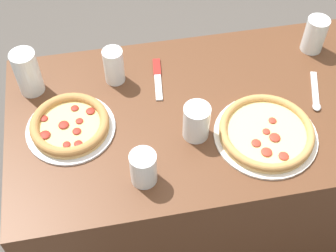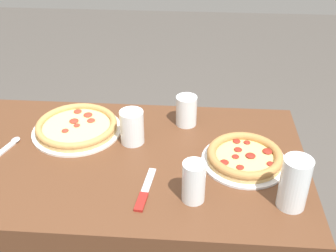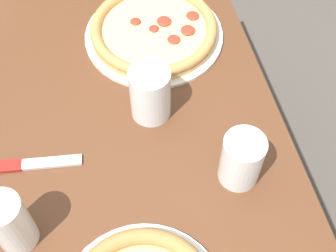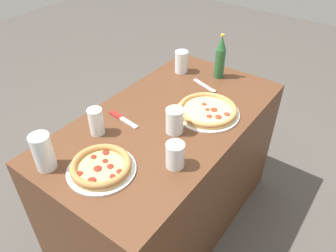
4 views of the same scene
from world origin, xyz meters
name	(u,v)px [view 1 (image 1 of 4)]	position (x,y,z in m)	size (l,w,h in m)	color
ground_plane	(197,219)	(0.00, 0.00, 0.00)	(8.00, 8.00, 0.00)	#4C4742
table	(201,173)	(0.00, 0.00, 0.38)	(1.28, 0.69, 0.76)	#56331E
pizza_pepperoni	(266,133)	(0.15, -0.14, 0.78)	(0.32, 0.32, 0.04)	silver
pizza_salami	(70,126)	(-0.44, 0.00, 0.78)	(0.28, 0.28, 0.04)	silver
glass_red_wine	(114,67)	(-0.28, 0.19, 0.82)	(0.07, 0.07, 0.13)	white
glass_lemonade	(196,123)	(-0.06, -0.09, 0.82)	(0.08, 0.08, 0.12)	white
glass_iced_tea	(144,169)	(-0.24, -0.22, 0.81)	(0.08, 0.08, 0.11)	white
glass_cola	(28,74)	(-0.55, 0.19, 0.83)	(0.08, 0.08, 0.16)	white
glass_water	(315,35)	(0.43, 0.21, 0.82)	(0.08, 0.08, 0.13)	white
knife	(158,77)	(-0.14, 0.17, 0.77)	(0.05, 0.19, 0.01)	maroon
spoon	(315,96)	(0.36, -0.01, 0.77)	(0.08, 0.17, 0.01)	silver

